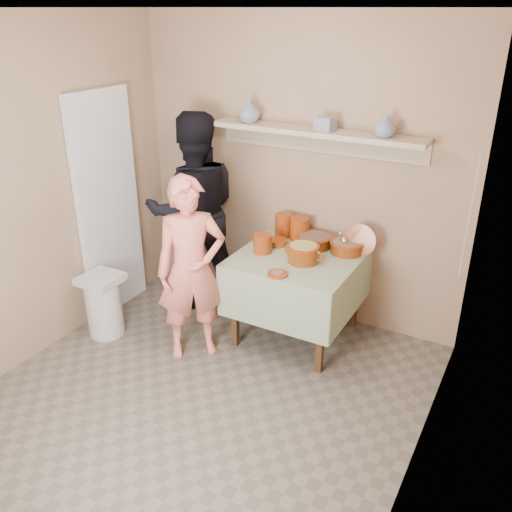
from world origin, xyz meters
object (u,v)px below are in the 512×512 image
Objects in this scene: serving_table at (298,269)px; cazuela_rice at (303,252)px; person_helper at (194,212)px; trash_bin at (104,305)px; person_cook at (191,270)px.

serving_table is 2.95× the size of cazuela_rice.
person_helper is 3.23× the size of trash_bin.
trash_bin is (-0.35, -0.90, -0.62)m from person_helper.
cazuela_rice is at bearing 130.53° from person_helper.
serving_table reaches higher than trash_bin.
serving_table is at bearing 27.80° from trash_bin.
trash_bin is (-1.54, -0.68, -0.56)m from cazuela_rice.
person_cook is at bearing 10.87° from trash_bin.
person_cook reaches higher than serving_table.
cazuela_rice is (0.71, 0.53, 0.10)m from person_cook.
serving_table is at bearing 133.23° from cazuela_rice.
cazuela_rice reaches higher than serving_table.
person_helper is at bearing 68.70° from trash_bin.
person_helper is at bearing 169.85° from cazuela_rice.
trash_bin is at bearing 147.81° from person_cook.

